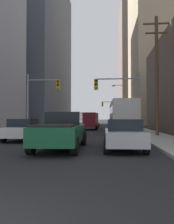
# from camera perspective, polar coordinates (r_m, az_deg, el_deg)

# --- Properties ---
(sidewalk_left) EXTENTS (2.79, 160.00, 0.15)m
(sidewalk_left) POSITION_cam_1_polar(r_m,az_deg,el_deg) (52.95, -4.38, -3.14)
(sidewalk_left) COLOR #9E9E99
(sidewalk_left) RESTS_ON ground
(sidewalk_right) EXTENTS (2.79, 160.00, 0.15)m
(sidewalk_right) POSITION_cam_1_polar(r_m,az_deg,el_deg) (52.36, 9.45, -3.14)
(sidewalk_right) COLOR #9E9E99
(sidewalk_right) RESTS_ON ground
(city_bus) EXTENTS (2.71, 11.54, 3.40)m
(city_bus) POSITION_cam_1_polar(r_m,az_deg,el_deg) (26.24, 8.92, -0.75)
(city_bus) COLOR silver
(city_bus) RESTS_ON ground
(pickup_truck_green) EXTENTS (2.20, 5.46, 1.90)m
(pickup_truck_green) POSITION_cam_1_polar(r_m,az_deg,el_deg) (11.44, -6.54, -4.78)
(pickup_truck_green) COLOR #195938
(pickup_truck_green) RESTS_ON ground
(cargo_van_maroon) EXTENTS (2.18, 5.28, 2.26)m
(cargo_van_maroon) POSITION_cam_1_polar(r_m,az_deg,el_deg) (29.81, 0.65, -2.09)
(cargo_van_maroon) COLOR maroon
(cargo_van_maroon) RESTS_ON ground
(sedan_silver) EXTENTS (1.95, 4.22, 1.52)m
(sedan_silver) POSITION_cam_1_polar(r_m,az_deg,el_deg) (11.19, 9.42, -5.68)
(sedan_silver) COLOR #B7BABF
(sedan_silver) RESTS_ON ground
(sedan_white) EXTENTS (1.95, 4.21, 1.52)m
(sedan_white) POSITION_cam_1_polar(r_m,az_deg,el_deg) (16.13, -15.84, -4.36)
(sedan_white) COLOR white
(sedan_white) RESTS_ON ground
(sedan_grey) EXTENTS (1.95, 4.23, 1.52)m
(sedan_grey) POSITION_cam_1_polar(r_m,az_deg,el_deg) (36.00, -4.15, -2.80)
(sedan_grey) COLOR slate
(sedan_grey) RESTS_ON ground
(sedan_beige) EXTENTS (1.95, 4.24, 1.52)m
(sedan_beige) POSITION_cam_1_polar(r_m,az_deg,el_deg) (38.74, 1.65, -2.71)
(sedan_beige) COLOR #C6B793
(sedan_beige) RESTS_ON ground
(traffic_signal_near_left) EXTENTS (3.41, 0.44, 6.00)m
(traffic_signal_near_left) POSITION_cam_1_polar(r_m,az_deg,el_deg) (22.76, -11.63, 4.67)
(traffic_signal_near_left) COLOR gray
(traffic_signal_near_left) RESTS_ON ground
(traffic_signal_near_right) EXTENTS (4.44, 0.44, 6.00)m
(traffic_signal_near_right) POSITION_cam_1_polar(r_m,az_deg,el_deg) (21.83, 8.28, 5.04)
(traffic_signal_near_right) COLOR gray
(traffic_signal_near_right) RESTS_ON ground
(traffic_signal_far_right) EXTENTS (4.46, 0.44, 6.00)m
(traffic_signal_far_right) POSITION_cam_1_polar(r_m,az_deg,el_deg) (53.14, 6.44, 1.19)
(traffic_signal_far_right) COLOR gray
(traffic_signal_far_right) RESTS_ON ground
(utility_pole_right) EXTENTS (2.20, 0.28, 10.15)m
(utility_pole_right) POSITION_cam_1_polar(r_m,az_deg,el_deg) (19.76, 17.50, 9.55)
(utility_pole_right) COLOR brown
(utility_pole_right) RESTS_ON ground
(street_lamp_right) EXTENTS (2.44, 0.32, 7.50)m
(street_lamp_right) POSITION_cam_1_polar(r_m,az_deg,el_deg) (39.14, 9.29, 2.84)
(street_lamp_right) COLOR gray
(street_lamp_right) RESTS_ON ground
(building_left_mid_office) EXTENTS (25.90, 28.04, 35.65)m
(building_left_mid_office) POSITION_cam_1_polar(r_m,az_deg,el_deg) (58.43, -19.54, 14.71)
(building_left_mid_office) COLOR #4C515B
(building_left_mid_office) RESTS_ON ground
(building_right_far_highrise) EXTENTS (16.64, 25.41, 47.84)m
(building_right_far_highrise) POSITION_cam_1_polar(r_m,az_deg,el_deg) (96.75, 13.57, 11.88)
(building_right_far_highrise) COLOR #66564C
(building_right_far_highrise) RESTS_ON ground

